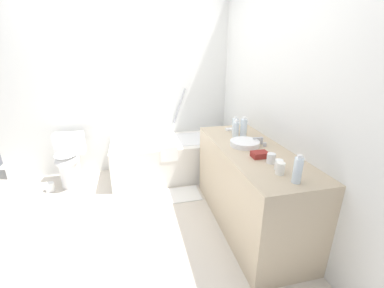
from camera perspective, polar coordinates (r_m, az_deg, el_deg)
ground_plane at (r=2.86m, az=-13.36°, el=-16.95°), size 3.97×3.97×0.00m
wall_back_tiled at (r=3.73m, az=-15.24°, el=12.35°), size 3.37×0.10×2.45m
wall_right_mirror at (r=2.74m, az=18.64°, el=9.23°), size 0.10×3.13×2.45m
bathtub at (r=3.61m, az=-4.74°, el=-2.82°), size 1.62×0.74×1.19m
toilet at (r=3.69m, az=-25.97°, el=-3.27°), size 0.37×0.51×0.69m
vanity_counter at (r=2.63m, az=12.89°, el=-9.54°), size 0.61×1.58×0.83m
sink_basin at (r=2.51m, az=11.81°, el=0.17°), size 0.28×0.28×0.05m
sink_faucet at (r=2.58m, az=15.29°, el=0.66°), size 0.11×0.15×0.08m
water_bottle_0 at (r=2.74m, az=11.60°, el=3.65°), size 0.07×0.07×0.22m
water_bottle_1 at (r=2.84m, az=9.73°, el=4.06°), size 0.07×0.07×0.19m
water_bottle_2 at (r=1.90m, az=22.77°, el=-5.43°), size 0.06×0.06×0.21m
water_bottle_3 at (r=2.73m, az=9.85°, el=3.36°), size 0.07×0.07×0.19m
drinking_glass_0 at (r=2.17m, az=17.42°, el=-3.10°), size 0.07×0.07×0.08m
drinking_glass_1 at (r=2.01m, az=19.30°, el=-5.21°), size 0.07×0.07×0.09m
drinking_glass_2 at (r=2.08m, az=18.99°, el=-4.42°), size 0.06×0.06×0.08m
amenity_basket at (r=2.27m, az=15.07°, el=-2.33°), size 0.14×0.10×0.05m
soap_dish at (r=2.97m, az=8.46°, el=3.31°), size 0.09×0.06×0.02m
bath_mat at (r=3.23m, az=-2.93°, el=-11.40°), size 0.52×0.35×0.01m
toilet_paper_roll at (r=3.77m, az=-29.42°, el=-8.44°), size 0.11×0.11×0.11m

